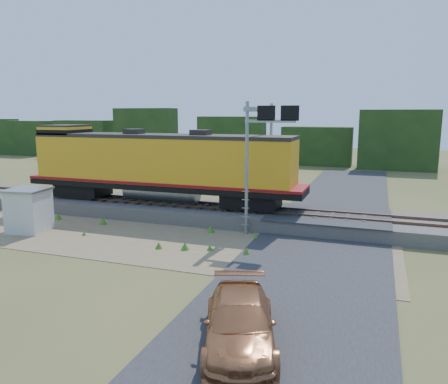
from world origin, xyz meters
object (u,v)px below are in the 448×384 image
at_px(locomotive, 157,164).
at_px(signal_gantry, 264,135).
at_px(car, 240,323).
at_px(shed, 29,210).

distance_m(locomotive, signal_gantry, 7.81).
bearing_deg(signal_gantry, car, -78.06).
bearing_deg(signal_gantry, shed, -155.02).
distance_m(locomotive, shed, 8.38).
height_order(locomotive, signal_gantry, signal_gantry).
distance_m(shed, car, 17.28).
xyz_separation_m(locomotive, car, (10.40, -14.46, -2.70)).
bearing_deg(locomotive, shed, -127.24).
bearing_deg(car, signal_gantry, 83.91).
distance_m(shed, signal_gantry, 14.32).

